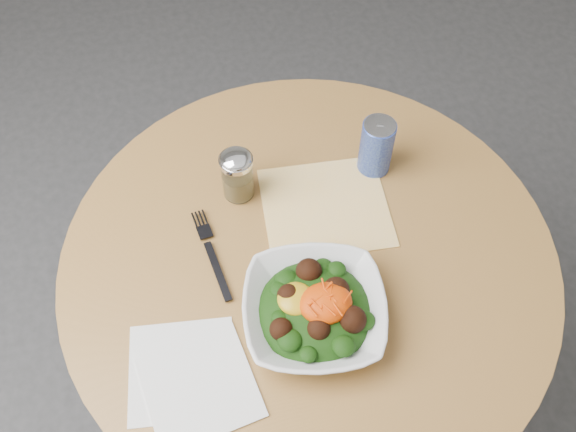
% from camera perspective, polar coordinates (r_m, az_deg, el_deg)
% --- Properties ---
extents(ground, '(6.00, 6.00, 0.00)m').
position_cam_1_polar(ground, '(1.85, 1.22, -15.45)').
color(ground, '#303033').
rests_on(ground, ground).
extents(table, '(0.90, 0.90, 0.75)m').
position_cam_1_polar(table, '(1.33, 1.65, -7.81)').
color(table, black).
rests_on(table, ground).
extents(cloth_napkin, '(0.25, 0.24, 0.00)m').
position_cam_1_polar(cloth_napkin, '(1.22, 3.35, 0.79)').
color(cloth_napkin, orange).
rests_on(cloth_napkin, table).
extents(paper_napkins, '(0.22, 0.23, 0.00)m').
position_cam_1_polar(paper_napkins, '(1.07, -8.65, -14.07)').
color(paper_napkins, silver).
rests_on(paper_napkins, table).
extents(salad_bowl, '(0.28, 0.28, 0.09)m').
position_cam_1_polar(salad_bowl, '(1.07, 2.36, -8.38)').
color(salad_bowl, silver).
rests_on(salad_bowl, table).
extents(fork, '(0.04, 0.20, 0.00)m').
position_cam_1_polar(fork, '(1.17, -6.86, -3.13)').
color(fork, black).
rests_on(fork, table).
extents(spice_shaker, '(0.06, 0.06, 0.11)m').
position_cam_1_polar(spice_shaker, '(1.20, -4.53, 3.66)').
color(spice_shaker, silver).
rests_on(spice_shaker, table).
extents(beverage_can, '(0.06, 0.06, 0.12)m').
position_cam_1_polar(beverage_can, '(1.24, 7.86, 6.14)').
color(beverage_can, '#0D1895').
rests_on(beverage_can, table).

